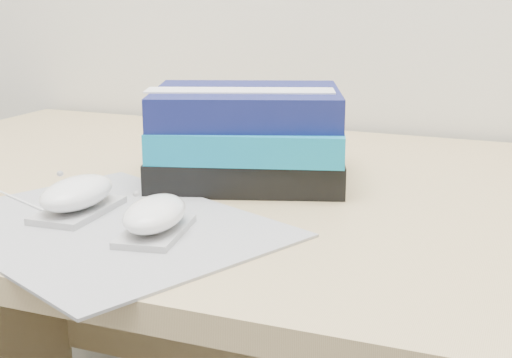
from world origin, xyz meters
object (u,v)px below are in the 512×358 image
at_px(mouse_rear, 77,196).
at_px(pouch, 241,122).
at_px(mouse_front, 155,217).
at_px(desk, 361,334).
at_px(book_stack, 248,136).

height_order(mouse_rear, pouch, pouch).
xyz_separation_m(mouse_front, pouch, (-0.08, 0.41, 0.03)).
bearing_deg(mouse_rear, mouse_front, -14.69).
bearing_deg(mouse_front, mouse_rear, 165.31).
relative_size(desk, book_stack, 5.20).
relative_size(desk, mouse_front, 13.67).
xyz_separation_m(desk, book_stack, (-0.16, -0.06, 0.30)).
distance_m(mouse_rear, book_stack, 0.26).
relative_size(desk, pouch, 13.45).
bearing_deg(pouch, mouse_rear, -96.65).
bearing_deg(book_stack, pouch, 116.13).
bearing_deg(mouse_rear, pouch, 83.35).
bearing_deg(mouse_front, book_stack, 89.60).
relative_size(mouse_front, book_stack, 0.38).
height_order(desk, mouse_rear, mouse_rear).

